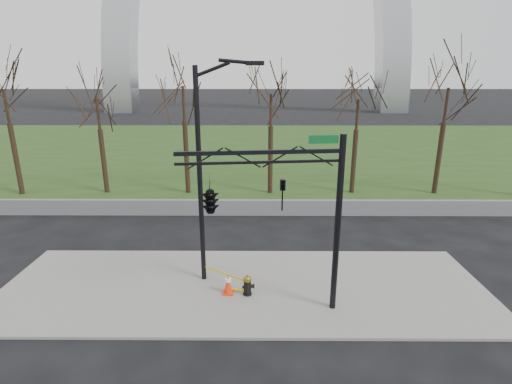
{
  "coord_description": "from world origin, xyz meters",
  "views": [
    {
      "loc": [
        0.55,
        -12.78,
        7.62
      ],
      "look_at": [
        0.45,
        2.0,
        3.18
      ],
      "focal_mm": 26.94,
      "sensor_mm": 36.0,
      "label": 1
    }
  ],
  "objects_px": {
    "traffic_cone": "(228,284)",
    "street_light": "(205,163)",
    "fire_hydrant": "(248,285)",
    "traffic_signal_mast": "(236,197)"
  },
  "relations": [
    {
      "from": "fire_hydrant",
      "to": "traffic_cone",
      "type": "height_order",
      "value": "fire_hydrant"
    },
    {
      "from": "fire_hydrant",
      "to": "traffic_signal_mast",
      "type": "distance_m",
      "value": 3.87
    },
    {
      "from": "fire_hydrant",
      "to": "street_light",
      "type": "relative_size",
      "value": 0.1
    },
    {
      "from": "fire_hydrant",
      "to": "traffic_signal_mast",
      "type": "xyz_separation_m",
      "value": [
        -0.31,
        -1.14,
        3.68
      ]
    },
    {
      "from": "traffic_cone",
      "to": "street_light",
      "type": "bearing_deg",
      "value": 127.37
    },
    {
      "from": "street_light",
      "to": "traffic_cone",
      "type": "bearing_deg",
      "value": -47.46
    },
    {
      "from": "fire_hydrant",
      "to": "street_light",
      "type": "bearing_deg",
      "value": 139.65
    },
    {
      "from": "traffic_cone",
      "to": "traffic_signal_mast",
      "type": "relative_size",
      "value": 0.13
    },
    {
      "from": "street_light",
      "to": "traffic_signal_mast",
      "type": "relative_size",
      "value": 1.37
    },
    {
      "from": "traffic_cone",
      "to": "fire_hydrant",
      "type": "bearing_deg",
      "value": -6.16
    }
  ]
}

